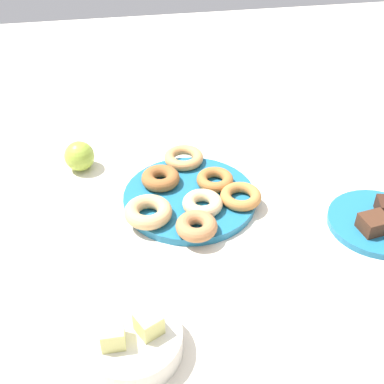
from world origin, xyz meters
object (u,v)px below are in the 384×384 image
brownie_far (374,223)px  melon_chunk_right (113,335)px  donut_1 (241,196)px  donut_0 (215,180)px  donut_plate (190,198)px  donut_4 (148,212)px  donut_2 (203,203)px  cake_plate (377,223)px  donut_5 (184,158)px  donut_3 (161,178)px  donut_6 (196,226)px  fruit_bowl (132,342)px  melon_chunk_left (149,324)px  apple (79,156)px

brownie_far → melon_chunk_right: bearing=20.9°
donut_1 → donut_0: bearing=-58.3°
donut_plate → donut_4: bearing=32.3°
donut_2 → cake_plate: donut_2 is taller
melon_chunk_right → brownie_far: bearing=-159.1°
donut_5 → donut_3: bearing=49.3°
donut_6 → donut_5: bearing=-93.3°
donut_0 → donut_4: donut_4 is taller
donut_6 → cake_plate: 0.37m
donut_4 → fruit_bowl: donut_4 is taller
donut_5 → fruit_bowl: (0.16, 0.48, -0.01)m
melon_chunk_left → melon_chunk_right: bearing=12.1°
donut_0 → brownie_far: size_ratio=1.52×
donut_0 → fruit_bowl: 0.44m
donut_2 → donut_5: 0.18m
fruit_bowl → brownie_far: bearing=-159.2°
donut_plate → melon_chunk_left: 0.38m
donut_3 → brownie_far: brownie_far is taller
donut_2 → donut_3: (0.07, -0.10, 0.00)m
donut_4 → melon_chunk_right: melon_chunk_right is taller
brownie_far → donut_5: bearing=-41.6°
brownie_far → fruit_bowl: size_ratio=0.34×
donut_plate → donut_1: bearing=159.2°
donut_3 → donut_1: bearing=150.6°
fruit_bowl → donut_2: bearing=-119.1°
donut_4 → donut_5: size_ratio=1.07×
melon_chunk_right → donut_1: bearing=-130.6°
donut_2 → melon_chunk_right: 0.38m
melon_chunk_left → apple: size_ratio=0.51×
donut_1 → fruit_bowl: bearing=51.3°
donut_0 → donut_2: donut_2 is taller
donut_6 → brownie_far: size_ratio=1.54×
donut_0 → donut_1: 0.08m
cake_plate → fruit_bowl: fruit_bowl is taller
donut_3 → donut_4: (0.04, 0.11, 0.00)m
apple → brownie_far: bearing=149.7°
apple → donut_3: bearing=147.1°
apple → donut_0: bearing=155.1°
donut_4 → melon_chunk_right: bearing=74.7°
donut_3 → donut_5: (-0.06, -0.07, -0.00)m
donut_4 → fruit_bowl: 0.30m
fruit_bowl → melon_chunk_left: (-0.03, 0.00, 0.04)m
melon_chunk_left → donut_plate: bearing=-109.2°
donut_3 → donut_4: bearing=70.7°
donut_1 → fruit_bowl: size_ratio=0.55×
donut_5 → melon_chunk_right: (0.19, 0.49, 0.03)m
donut_6 → donut_1: bearing=-144.0°
cake_plate → brownie_far: size_ratio=3.77×
donut_1 → cake_plate: bearing=157.9°
apple → donut_6: bearing=128.5°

